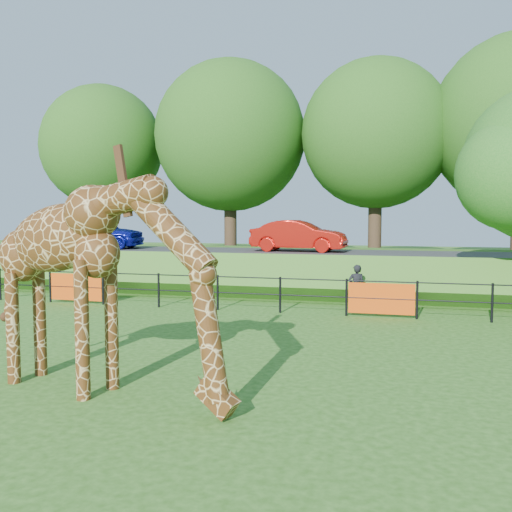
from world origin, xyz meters
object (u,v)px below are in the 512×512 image
object	(u,v)px
giraffe	(103,287)
car_red	(299,236)
car_blue	(95,232)
visitor	(356,287)

from	to	relation	value
giraffe	car_red	size ratio (longest dim) A/B	1.29
car_blue	car_red	size ratio (longest dim) A/B	1.10
car_red	giraffe	bearing A→B (deg)	-177.99
visitor	car_red	bearing A→B (deg)	-78.74
giraffe	car_blue	distance (m)	17.28
giraffe	visitor	world-z (taller)	giraffe
car_red	car_blue	bearing A→B (deg)	95.58
car_blue	car_red	xyz separation A→B (m)	(9.32, 0.33, -0.09)
car_red	visitor	distance (m)	6.37
car_blue	visitor	world-z (taller)	car_blue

